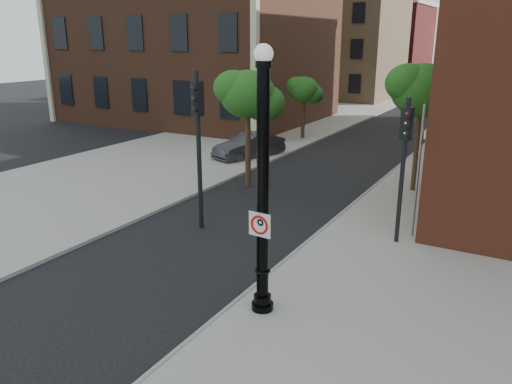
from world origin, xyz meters
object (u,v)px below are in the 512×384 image
Objects in this scene: parked_car at (249,146)px; traffic_signal_left at (198,125)px; no_parking_sign at (260,225)px; traffic_signal_right at (404,148)px; lamppost at (263,200)px.

traffic_signal_left is (3.77, -9.66, 2.85)m from parked_car.
no_parking_sign is 0.11× the size of traffic_signal_left.
traffic_signal_right is at bearing 77.47° from no_parking_sign.
parked_car is 12.90m from traffic_signal_right.
lamppost is at bearing -38.38° from parked_car.
traffic_signal_left is (-4.49, 3.81, 0.71)m from lamppost.
traffic_signal_right reaches higher than parked_car.
lamppost is 5.93m from traffic_signal_left.
lamppost is 10.99× the size of no_parking_sign.
traffic_signal_right is (9.94, -7.87, 2.41)m from parked_car.
traffic_signal_left is 6.44m from traffic_signal_right.
traffic_signal_right is (1.68, 5.61, 0.27)m from lamppost.
parked_car is at bearing 121.93° from traffic_signal_left.
traffic_signal_left reaches higher than parked_car.
parked_car is at bearing 121.52° from lamppost.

